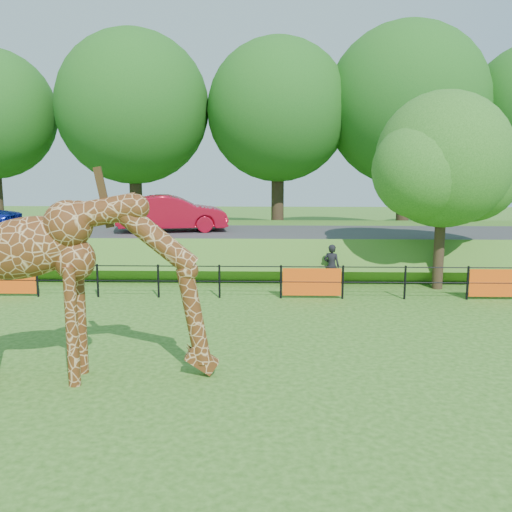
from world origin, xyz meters
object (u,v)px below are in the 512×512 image
at_px(visitor, 332,266).
at_px(tree_east, 446,165).
at_px(car_red, 172,213).
at_px(giraffe, 83,288).

xyz_separation_m(visitor, tree_east, (3.80, 0.03, 3.51)).
bearing_deg(visitor, car_red, -14.96).
bearing_deg(visitor, tree_east, -159.15).
relative_size(giraffe, tree_east, 0.79).
bearing_deg(tree_east, visitor, -179.58).
bearing_deg(car_red, tree_east, -125.20).
bearing_deg(car_red, visitor, -136.71).
distance_m(car_red, tree_east, 11.33).
distance_m(giraffe, tree_east, 13.20).
bearing_deg(visitor, giraffe, 76.12).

